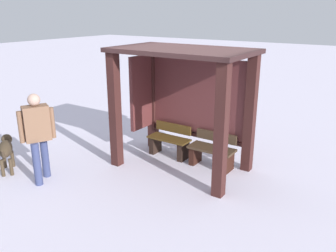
{
  "coord_description": "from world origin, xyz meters",
  "views": [
    {
      "loc": [
        3.5,
        -5.65,
        3.06
      ],
      "look_at": [
        0.15,
        -0.69,
        1.1
      ],
      "focal_mm": 37.74,
      "sensor_mm": 36.0,
      "label": 1
    }
  ],
  "objects_px": {
    "bus_shelter": "(183,87)",
    "person_walking": "(38,131)",
    "bench_center_inside": "(212,153)",
    "dog": "(6,149)",
    "bench_left_inside": "(170,142)"
  },
  "relations": [
    {
      "from": "bench_left_inside",
      "to": "dog",
      "type": "relative_size",
      "value": 1.15
    },
    {
      "from": "bench_left_inside",
      "to": "dog",
      "type": "height_order",
      "value": "bench_left_inside"
    },
    {
      "from": "bus_shelter",
      "to": "person_walking",
      "type": "bearing_deg",
      "value": -128.71
    },
    {
      "from": "bus_shelter",
      "to": "bench_left_inside",
      "type": "bearing_deg",
      "value": 158.16
    },
    {
      "from": "bench_center_inside",
      "to": "person_walking",
      "type": "xyz_separation_m",
      "value": [
        -2.35,
        -2.33,
        0.68
      ]
    },
    {
      "from": "bench_center_inside",
      "to": "dog",
      "type": "height_order",
      "value": "bench_center_inside"
    },
    {
      "from": "bus_shelter",
      "to": "dog",
      "type": "height_order",
      "value": "bus_shelter"
    },
    {
      "from": "bus_shelter",
      "to": "dog",
      "type": "xyz_separation_m",
      "value": [
        -2.69,
        -2.27,
        -1.17
      ]
    },
    {
      "from": "bench_left_inside",
      "to": "person_walking",
      "type": "xyz_separation_m",
      "value": [
        -1.32,
        -2.33,
        0.68
      ]
    },
    {
      "from": "bus_shelter",
      "to": "bench_center_inside",
      "type": "xyz_separation_m",
      "value": [
        0.62,
        0.17,
        -1.32
      ]
    },
    {
      "from": "dog",
      "to": "bench_center_inside",
      "type": "bearing_deg",
      "value": 36.34
    },
    {
      "from": "bus_shelter",
      "to": "person_walking",
      "type": "distance_m",
      "value": 2.85
    },
    {
      "from": "bench_center_inside",
      "to": "bus_shelter",
      "type": "bearing_deg",
      "value": -164.86
    },
    {
      "from": "bus_shelter",
      "to": "bench_left_inside",
      "type": "distance_m",
      "value": 1.39
    },
    {
      "from": "person_walking",
      "to": "dog",
      "type": "relative_size",
      "value": 2.06
    }
  ]
}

